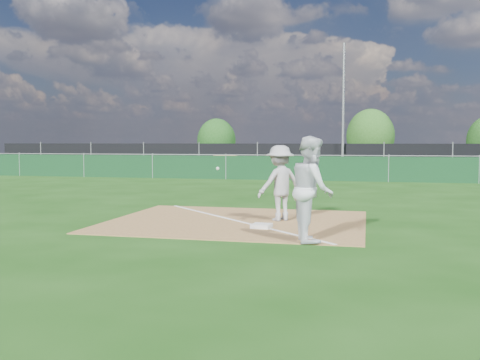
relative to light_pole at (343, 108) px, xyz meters
name	(u,v)px	position (x,y,z in m)	size (l,w,h in m)	color
ground	(290,189)	(-1.50, -12.70, -4.00)	(90.00, 90.00, 0.00)	#143F0D
infield_dirt	(237,221)	(-1.50, -21.70, -3.99)	(6.00, 5.00, 0.02)	olive
foul_line	(237,221)	(-1.50, -21.70, -3.98)	(0.08, 7.00, 0.01)	white
green_fence	(304,168)	(-1.50, -7.70, -3.40)	(44.00, 0.05, 1.20)	black
dirt_mound	(225,165)	(-6.50, -4.20, -3.42)	(3.38, 2.60, 1.17)	olive
black_fence	(319,158)	(-1.50, 0.30, -3.10)	(46.00, 0.04, 1.80)	black
parking_lot	(325,168)	(-1.50, 5.30, -4.00)	(46.00, 9.00, 0.01)	black
light_pole	(343,108)	(0.00, 0.00, 0.00)	(0.16, 0.16, 8.00)	slate
first_base	(262,226)	(-0.73, -22.56, -3.94)	(0.41, 0.41, 0.09)	silver
play_at_first	(280,183)	(-0.51, -21.39, -3.08)	(2.25, 1.28, 1.80)	#ABABAD
runner	(312,189)	(0.49, -23.82, -2.99)	(0.98, 0.76, 2.01)	silver
car_left	(271,157)	(-5.54, 5.45, -3.25)	(1.76, 4.37, 1.49)	#95989C
car_mid	(287,157)	(-4.25, 4.83, -3.19)	(1.68, 4.83, 1.59)	black
car_right	(397,159)	(3.57, 5.35, -3.30)	(1.93, 4.75, 1.38)	black
tree_left	(216,141)	(-11.20, 10.51, -1.98)	(3.31, 3.31, 3.93)	#382316
tree_mid	(370,136)	(1.72, 11.53, -1.62)	(3.90, 3.90, 4.63)	#382316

